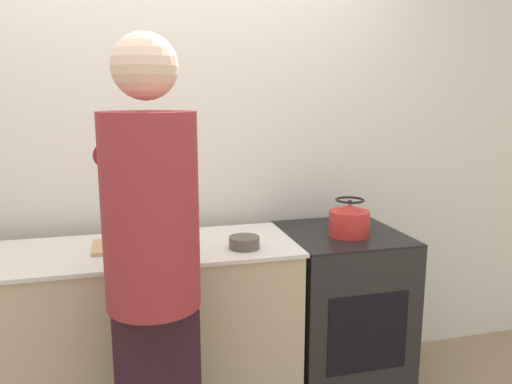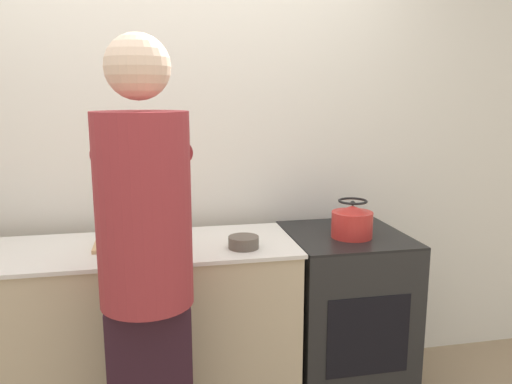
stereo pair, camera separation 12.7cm
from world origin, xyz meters
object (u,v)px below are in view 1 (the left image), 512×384
person (153,266)px  kettle (349,220)px  cutting_board (137,245)px  bowl_prep (244,242)px  oven (340,314)px  knife (134,243)px

person → kettle: (1.00, 0.46, -0.00)m
person → cutting_board: (-0.04, 0.51, -0.07)m
cutting_board → bowl_prep: (0.47, -0.15, 0.02)m
oven → person: size_ratio=0.50×
person → knife: 0.50m
cutting_board → kettle: bearing=-2.9°
person → cutting_board: person is taller
oven → bowl_prep: 0.76m
person → kettle: bearing=24.7°
person → knife: bearing=96.6°
cutting_board → person: bearing=-85.1°
oven → cutting_board: 1.14m
kettle → person: bearing=-155.3°
cutting_board → bowl_prep: 0.50m
oven → cutting_board: cutting_board is taller
person → kettle: 1.10m
person → bowl_prep: (0.43, 0.36, -0.05)m
person → knife: (-0.06, 0.50, -0.05)m
knife → kettle: (1.05, -0.04, 0.05)m
person → kettle: person is taller
person → knife: person is taller
cutting_board → knife: (-0.01, -0.01, 0.01)m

